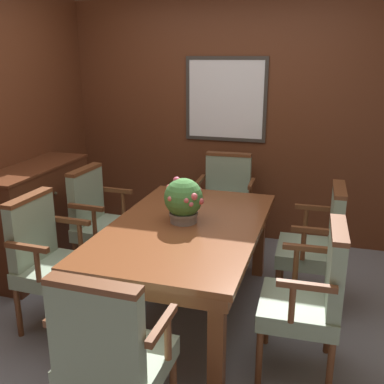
{
  "coord_description": "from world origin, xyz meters",
  "views": [
    {
      "loc": [
        1.0,
        -2.75,
        1.9
      ],
      "look_at": [
        0.08,
        0.3,
        0.92
      ],
      "focal_mm": 42.0,
      "sensor_mm": 36.0,
      "label": 1
    }
  ],
  "objects_px": {
    "chair_right_near": "(312,293)",
    "chair_right_far": "(318,241)",
    "dining_table": "(186,236)",
    "chair_left_far": "(99,217)",
    "chair_left_near": "(48,256)",
    "chair_head_far": "(226,198)",
    "potted_plant": "(184,200)",
    "chair_head_near": "(110,352)",
    "sideboard_cabinet": "(38,218)"
  },
  "relations": [
    {
      "from": "chair_right_far",
      "to": "potted_plant",
      "type": "bearing_deg",
      "value": -69.93
    },
    {
      "from": "chair_left_near",
      "to": "chair_left_far",
      "type": "xyz_separation_m",
      "value": [
        -0.03,
        0.81,
        0.0
      ]
    },
    {
      "from": "potted_plant",
      "to": "sideboard_cabinet",
      "type": "distance_m",
      "value": 1.58
    },
    {
      "from": "dining_table",
      "to": "chair_left_near",
      "type": "bearing_deg",
      "value": -155.06
    },
    {
      "from": "dining_table",
      "to": "chair_left_near",
      "type": "distance_m",
      "value": 0.99
    },
    {
      "from": "dining_table",
      "to": "chair_right_far",
      "type": "relative_size",
      "value": 1.83
    },
    {
      "from": "chair_right_far",
      "to": "potted_plant",
      "type": "xyz_separation_m",
      "value": [
        -0.96,
        -0.38,
        0.35
      ]
    },
    {
      "from": "potted_plant",
      "to": "sideboard_cabinet",
      "type": "height_order",
      "value": "potted_plant"
    },
    {
      "from": "dining_table",
      "to": "potted_plant",
      "type": "distance_m",
      "value": 0.27
    },
    {
      "from": "dining_table",
      "to": "sideboard_cabinet",
      "type": "relative_size",
      "value": 1.51
    },
    {
      "from": "chair_right_near",
      "to": "chair_left_far",
      "type": "bearing_deg",
      "value": -115.78
    },
    {
      "from": "chair_right_near",
      "to": "chair_left_far",
      "type": "height_order",
      "value": "same"
    },
    {
      "from": "chair_left_near",
      "to": "chair_right_near",
      "type": "xyz_separation_m",
      "value": [
        1.81,
        0.0,
        0.0
      ]
    },
    {
      "from": "chair_head_far",
      "to": "sideboard_cabinet",
      "type": "relative_size",
      "value": 0.82
    },
    {
      "from": "chair_head_near",
      "to": "chair_left_far",
      "type": "xyz_separation_m",
      "value": [
        -0.94,
        1.66,
        0.0
      ]
    },
    {
      "from": "chair_right_far",
      "to": "chair_left_near",
      "type": "bearing_deg",
      "value": -66.91
    },
    {
      "from": "chair_left_near",
      "to": "chair_head_far",
      "type": "xyz_separation_m",
      "value": [
        0.91,
        1.67,
        0.0
      ]
    },
    {
      "from": "chair_head_far",
      "to": "chair_head_near",
      "type": "relative_size",
      "value": 1.0
    },
    {
      "from": "chair_right_far",
      "to": "chair_left_far",
      "type": "bearing_deg",
      "value": -90.9
    },
    {
      "from": "chair_head_far",
      "to": "chair_head_near",
      "type": "height_order",
      "value": "same"
    },
    {
      "from": "dining_table",
      "to": "chair_right_near",
      "type": "bearing_deg",
      "value": -24.33
    },
    {
      "from": "chair_right_near",
      "to": "sideboard_cabinet",
      "type": "bearing_deg",
      "value": -109.55
    },
    {
      "from": "potted_plant",
      "to": "chair_head_near",
      "type": "bearing_deg",
      "value": -87.79
    },
    {
      "from": "chair_left_far",
      "to": "chair_right_near",
      "type": "bearing_deg",
      "value": -111.55
    },
    {
      "from": "dining_table",
      "to": "potted_plant",
      "type": "height_order",
      "value": "potted_plant"
    },
    {
      "from": "chair_head_near",
      "to": "chair_right_far",
      "type": "distance_m",
      "value": 1.91
    },
    {
      "from": "chair_left_near",
      "to": "chair_head_near",
      "type": "relative_size",
      "value": 1.0
    },
    {
      "from": "chair_head_near",
      "to": "potted_plant",
      "type": "height_order",
      "value": "potted_plant"
    },
    {
      "from": "chair_head_far",
      "to": "chair_right_far",
      "type": "distance_m",
      "value": 1.24
    },
    {
      "from": "chair_left_near",
      "to": "chair_head_near",
      "type": "xyz_separation_m",
      "value": [
        0.91,
        -0.85,
        0.0
      ]
    },
    {
      "from": "dining_table",
      "to": "chair_head_far",
      "type": "bearing_deg",
      "value": 89.21
    },
    {
      "from": "potted_plant",
      "to": "chair_right_far",
      "type": "bearing_deg",
      "value": 21.5
    },
    {
      "from": "chair_head_near",
      "to": "sideboard_cabinet",
      "type": "height_order",
      "value": "chair_head_near"
    },
    {
      "from": "chair_right_far",
      "to": "potted_plant",
      "type": "distance_m",
      "value": 1.09
    },
    {
      "from": "chair_left_near",
      "to": "potted_plant",
      "type": "xyz_separation_m",
      "value": [
        0.86,
        0.45,
        0.35
      ]
    },
    {
      "from": "chair_left_near",
      "to": "chair_left_far",
      "type": "bearing_deg",
      "value": 3.8
    },
    {
      "from": "chair_left_far",
      "to": "chair_right_far",
      "type": "relative_size",
      "value": 1.0
    },
    {
      "from": "chair_right_near",
      "to": "chair_right_far",
      "type": "relative_size",
      "value": 1.0
    },
    {
      "from": "dining_table",
      "to": "chair_right_far",
      "type": "distance_m",
      "value": 1.02
    },
    {
      "from": "chair_left_near",
      "to": "chair_right_far",
      "type": "distance_m",
      "value": 2.0
    },
    {
      "from": "dining_table",
      "to": "chair_head_near",
      "type": "height_order",
      "value": "chair_head_near"
    },
    {
      "from": "chair_left_near",
      "to": "chair_head_far",
      "type": "bearing_deg",
      "value": -26.96
    },
    {
      "from": "dining_table",
      "to": "chair_right_far",
      "type": "height_order",
      "value": "chair_right_far"
    },
    {
      "from": "chair_head_near",
      "to": "chair_left_far",
      "type": "distance_m",
      "value": 1.91
    },
    {
      "from": "chair_left_far",
      "to": "chair_head_far",
      "type": "bearing_deg",
      "value": -45.37
    },
    {
      "from": "chair_head_near",
      "to": "dining_table",
      "type": "bearing_deg",
      "value": -88.05
    },
    {
      "from": "dining_table",
      "to": "chair_left_far",
      "type": "relative_size",
      "value": 1.83
    },
    {
      "from": "chair_head_far",
      "to": "chair_head_near",
      "type": "xyz_separation_m",
      "value": [
        0.0,
        -2.52,
        0.0
      ]
    },
    {
      "from": "dining_table",
      "to": "chair_head_near",
      "type": "bearing_deg",
      "value": -89.08
    },
    {
      "from": "dining_table",
      "to": "chair_right_far",
      "type": "bearing_deg",
      "value": 24.1
    }
  ]
}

